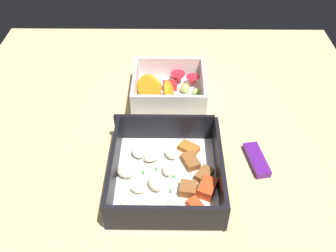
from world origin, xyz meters
TOP-DOWN VIEW (x-y plane):
  - table_surface at (0.00, 0.00)cm, footprint 80.00×80.00cm
  - pasta_container at (9.16, 0.62)cm, footprint 18.56×16.75cm
  - fruit_bowl at (-11.97, 0.76)cm, footprint 13.11×13.88cm
  - candy_bar at (5.09, 15.19)cm, footprint 7.32×3.61cm

SIDE VIEW (x-z plane):
  - table_surface at x=0.00cm, z-range 0.00..2.00cm
  - candy_bar at x=5.09cm, z-range 2.00..3.20cm
  - pasta_container at x=9.16cm, z-range 0.88..6.50cm
  - fruit_bowl at x=-11.97cm, z-range 1.08..6.95cm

